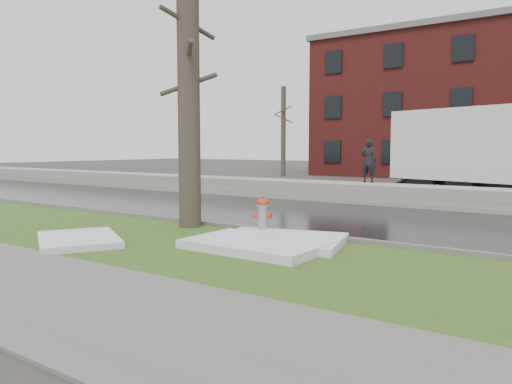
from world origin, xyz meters
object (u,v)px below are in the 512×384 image
Objects in this scene: fire_hydrant at (263,215)px; tree at (189,87)px; worker at (369,161)px; box_truck at (497,152)px.

fire_hydrant is 0.13× the size of tree.
fire_hydrant is 8.81m from worker.
box_truck is at bearing 64.01° from fire_hydrant.
worker is (-0.92, 8.69, 1.07)m from fire_hydrant.
box_truck reaches higher than fire_hydrant.
tree is 9.08m from worker.
tree reaches higher than fire_hydrant.
tree is 12.96m from box_truck.
tree is 4.23× the size of worker.
fire_hydrant is 0.08× the size of box_truck.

